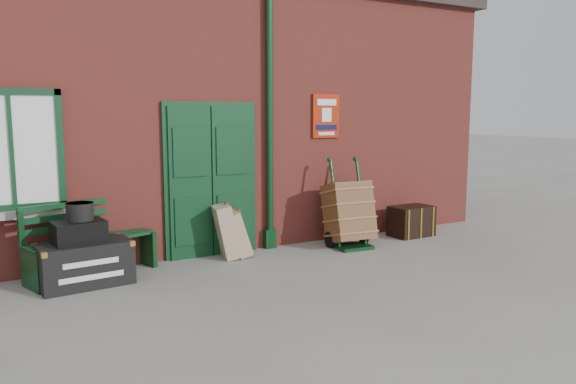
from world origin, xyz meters
TOP-DOWN VIEW (x-y plane):
  - ground at (0.00, 0.00)m, footprint 80.00×80.00m
  - station_building at (-0.00, 3.49)m, footprint 10.30×4.30m
  - bench at (-2.08, 1.27)m, footprint 1.70×0.97m
  - houdini_trunk at (-2.21, 0.85)m, footprint 1.13×0.69m
  - strongbox at (-2.26, 0.85)m, footprint 0.63×0.48m
  - hatbox at (-2.23, 0.88)m, footprint 0.35×0.35m
  - suitcase_back at (-0.18, 1.25)m, footprint 0.46×0.61m
  - suitcase_front at (0.00, 1.24)m, footprint 0.47×0.56m
  - porter_trolley at (1.79, 0.92)m, footprint 0.73×0.78m
  - dark_trunk at (3.17, 1.02)m, footprint 0.73×0.49m

SIDE VIEW (x-z plane):
  - ground at x=0.00m, z-range 0.00..0.00m
  - dark_trunk at x=3.17m, z-range 0.00..0.52m
  - houdini_trunk at x=-2.21m, z-range 0.00..0.54m
  - suitcase_front at x=0.00m, z-range 0.00..0.69m
  - suitcase_back at x=-0.18m, z-range 0.00..0.80m
  - bench at x=-2.08m, z-range 0.00..1.01m
  - porter_trolley at x=1.79m, z-range -0.16..1.22m
  - strongbox at x=-2.26m, z-range 0.54..0.81m
  - hatbox at x=-2.23m, z-range 0.81..1.02m
  - station_building at x=0.00m, z-range -0.02..4.34m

